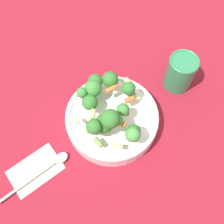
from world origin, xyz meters
name	(u,v)px	position (x,y,z in m)	size (l,w,h in m)	color
ground_plane	(112,123)	(0.00, 0.00, 0.00)	(3.00, 3.00, 0.00)	maroon
bowl	(112,119)	(0.00, 0.00, 0.03)	(0.24, 0.24, 0.05)	white
pasta_salad	(108,107)	(0.00, 0.01, 0.10)	(0.20, 0.17, 0.10)	#8CB766
cup	(180,72)	(0.15, -0.18, 0.05)	(0.08, 0.08, 0.11)	#2D7F51
napkin	(35,170)	(-0.15, 0.18, 0.00)	(0.15, 0.15, 0.01)	beige
spoon	(46,169)	(-0.14, 0.15, 0.01)	(0.15, 0.16, 0.01)	silver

